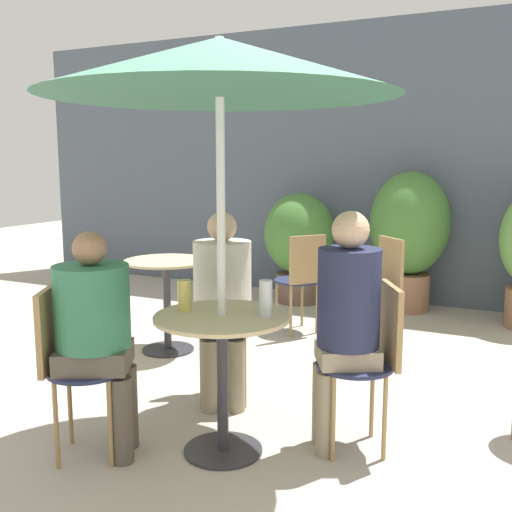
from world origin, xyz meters
The scene contains 17 objects.
ground_plane centered at (0.00, 0.00, 0.00)m, with size 20.00×20.00×0.00m, color #B2A899.
storefront_wall centered at (0.00, 4.08, 1.50)m, with size 10.00×0.06×3.00m.
cafe_table_near centered at (-0.24, 0.22, 0.55)m, with size 0.70×0.70×0.75m.
cafe_table_far centered at (-1.48, 1.53, 0.54)m, with size 0.67×0.67×0.75m.
bistro_chair_0 centered at (0.45, 0.60, 0.55)m, with size 0.46×0.45×0.90m.
bistro_chair_1 centered at (-0.62, 0.91, 0.55)m, with size 0.45×0.46×0.90m.
bistro_chair_2 centered at (-0.93, -0.16, 0.55)m, with size 0.46×0.45×0.90m.
bistro_chair_4 centered at (0.01, 2.49, 0.55)m, with size 0.47×0.47×0.90m.
bistro_chair_5 centered at (-0.68, 2.44, 0.55)m, with size 0.47×0.46×0.90m.
seated_person_0 centered at (0.32, 0.53, 0.76)m, with size 0.41×0.39×1.28m.
seated_person_1 centered at (-0.55, 0.78, 0.73)m, with size 0.43×0.45×1.22m.
seated_person_2 centered at (-0.80, -0.08, 0.71)m, with size 0.47×0.46×1.19m.
beer_glass_0 centered at (-0.03, 0.30, 0.84)m, with size 0.07×0.07×0.19m.
beer_glass_1 centered at (-0.47, 0.22, 0.83)m, with size 0.07×0.07×0.16m.
potted_plant_0 centered at (-1.17, 3.60, 0.67)m, with size 0.76×0.76×1.18m.
potted_plant_1 centered at (-0.02, 3.73, 0.83)m, with size 0.80×0.80×1.42m.
umbrella centered at (-0.24, 0.22, 1.97)m, with size 1.76×1.76×2.12m.
Camera 1 is at (1.22, -2.38, 1.53)m, focal length 42.00 mm.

